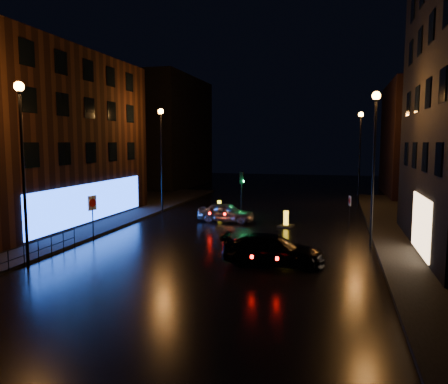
{
  "coord_description": "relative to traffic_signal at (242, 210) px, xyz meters",
  "views": [
    {
      "loc": [
        5.92,
        -18.73,
        5.68
      ],
      "look_at": [
        -0.49,
        5.88,
        2.8
      ],
      "focal_mm": 35.0,
      "sensor_mm": 36.0,
      "label": 1
    }
  ],
  "objects": [
    {
      "name": "ground",
      "position": [
        1.2,
        -14.0,
        -0.5
      ],
      "size": [
        120.0,
        120.0,
        0.0
      ],
      "primitive_type": "plane",
      "color": "black",
      "rests_on": "ground"
    },
    {
      "name": "pavement_left",
      "position": [
        -12.8,
        -6.0,
        -0.43
      ],
      "size": [
        12.0,
        44.0,
        0.15
      ],
      "primitive_type": "cube",
      "color": "black",
      "rests_on": "ground"
    },
    {
      "name": "building_left",
      "position": [
        -14.3,
        -6.0,
        5.5
      ],
      "size": [
        10.0,
        18.0,
        12.0
      ],
      "primitive_type": "cube",
      "color": "black",
      "rests_on": "ground"
    },
    {
      "name": "building_far_left",
      "position": [
        -14.8,
        21.0,
        6.5
      ],
      "size": [
        8.0,
        16.0,
        14.0
      ],
      "primitive_type": "cube",
      "color": "black",
      "rests_on": "ground"
    },
    {
      "name": "building_far_right",
      "position": [
        16.2,
        18.0,
        5.5
      ],
      "size": [
        8.0,
        14.0,
        12.0
      ],
      "primitive_type": "cube",
      "color": "black",
      "rests_on": "ground"
    },
    {
      "name": "street_lamp_lnear",
      "position": [
        -6.6,
        -16.0,
        5.06
      ],
      "size": [
        0.44,
        0.44,
        8.37
      ],
      "color": "black",
      "rests_on": "ground"
    },
    {
      "name": "street_lamp_lfar",
      "position": [
        -6.6,
        -0.0,
        5.06
      ],
      "size": [
        0.44,
        0.44,
        8.37
      ],
      "color": "black",
      "rests_on": "ground"
    },
    {
      "name": "street_lamp_rnear",
      "position": [
        9.0,
        -8.0,
        5.06
      ],
      "size": [
        0.44,
        0.44,
        8.37
      ],
      "color": "black",
      "rests_on": "ground"
    },
    {
      "name": "street_lamp_rfar",
      "position": [
        9.0,
        8.0,
        5.06
      ],
      "size": [
        0.44,
        0.44,
        8.37
      ],
      "color": "black",
      "rests_on": "ground"
    },
    {
      "name": "traffic_signal",
      "position": [
        0.0,
        0.0,
        0.0
      ],
      "size": [
        1.4,
        2.4,
        3.45
      ],
      "color": "black",
      "rests_on": "ground"
    },
    {
      "name": "guard_railing",
      "position": [
        -6.8,
        -15.0,
        0.24
      ],
      "size": [
        0.05,
        6.04,
        1.0
      ],
      "color": "black",
      "rests_on": "ground"
    },
    {
      "name": "silver_hatchback",
      "position": [
        -0.55,
        -2.68,
        0.19
      ],
      "size": [
        4.12,
        1.8,
        1.38
      ],
      "primitive_type": "imported",
      "rotation": [
        0.0,
        0.0,
        1.53
      ],
      "color": "#B4B6BD",
      "rests_on": "ground"
    },
    {
      "name": "dark_sedan",
      "position": [
        4.32,
        -12.84,
        0.19
      ],
      "size": [
        4.83,
        2.06,
        1.39
      ],
      "primitive_type": "imported",
      "rotation": [
        0.0,
        0.0,
        1.59
      ],
      "color": "black",
      "rests_on": "ground"
    },
    {
      "name": "bollard_near",
      "position": [
        3.83,
        -3.37,
        -0.26
      ],
      "size": [
        1.1,
        1.4,
        1.09
      ],
      "rotation": [
        0.0,
        0.0,
        -0.24
      ],
      "color": "black",
      "rests_on": "ground"
    },
    {
      "name": "bollard_far",
      "position": [
        -2.02,
        0.84,
        -0.27
      ],
      "size": [
        1.18,
        1.4,
        1.04
      ],
      "rotation": [
        0.0,
        0.0,
        0.37
      ],
      "color": "black",
      "rests_on": "ground"
    },
    {
      "name": "road_sign_left",
      "position": [
        -6.7,
        -10.25,
        1.45
      ],
      "size": [
        0.19,
        0.63,
        2.61
      ],
      "rotation": [
        0.0,
        0.0,
        -0.22
      ],
      "color": "black",
      "rests_on": "ground"
    },
    {
      "name": "road_sign_right",
      "position": [
        8.01,
        -1.91,
        1.04
      ],
      "size": [
        0.16,
        0.49,
        2.06
      ],
      "rotation": [
        0.0,
        0.0,
        3.38
      ],
      "color": "black",
      "rests_on": "ground"
    }
  ]
}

